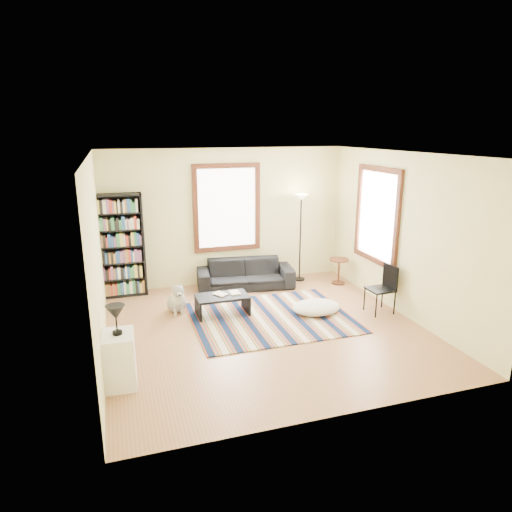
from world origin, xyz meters
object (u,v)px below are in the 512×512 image
object	(u,v)px
floor_cushion	(316,307)
dog	(176,297)
sofa	(245,274)
white_cabinet	(120,360)
folding_chair	(380,289)
floor_lamp	(300,238)
bookshelf	(120,246)
coffee_table	(222,305)
side_table	(339,271)

from	to	relation	value
floor_cushion	dog	size ratio (longest dim) A/B	1.63
sofa	white_cabinet	bearing A→B (deg)	-121.96
folding_chair	floor_cushion	bearing A→B (deg)	161.61
sofa	floor_lamp	size ratio (longest dim) A/B	1.05
dog	sofa	bearing A→B (deg)	26.85
floor_lamp	dog	world-z (taller)	floor_lamp
bookshelf	coffee_table	xyz separation A→B (m)	(1.62, -1.55, -0.82)
coffee_table	floor_cushion	distance (m)	1.66
sofa	bookshelf	size ratio (longest dim) A/B	0.98
white_cabinet	dog	bearing A→B (deg)	68.33
bookshelf	sofa	bearing A→B (deg)	-6.40
bookshelf	dog	world-z (taller)	bookshelf
folding_chair	white_cabinet	xyz separation A→B (m)	(-4.45, -1.09, -0.08)
side_table	white_cabinet	xyz separation A→B (m)	(-4.50, -2.73, 0.08)
bookshelf	white_cabinet	world-z (taller)	bookshelf
sofa	coffee_table	size ratio (longest dim) A/B	2.17
floor_lamp	folding_chair	xyz separation A→B (m)	(0.64, -2.11, -0.50)
side_table	folding_chair	bearing A→B (deg)	-91.75
white_cabinet	coffee_table	bearing A→B (deg)	48.93
floor_lamp	side_table	distance (m)	1.07
white_cabinet	floor_cushion	bearing A→B (deg)	25.53
bookshelf	floor_lamp	xyz separation A→B (m)	(3.66, -0.17, -0.07)
coffee_table	floor_lamp	bearing A→B (deg)	34.16
floor_cushion	bookshelf	bearing A→B (deg)	148.36
bookshelf	side_table	distance (m)	4.46
side_table	white_cabinet	world-z (taller)	white_cabinet
sofa	bookshelf	xyz separation A→B (m)	(-2.41, 0.27, 0.71)
side_table	dog	distance (m)	3.51
floor_lamp	white_cabinet	size ratio (longest dim) A/B	2.66
bookshelf	coffee_table	size ratio (longest dim) A/B	2.22
coffee_table	dog	xyz separation A→B (m)	(-0.74, 0.40, 0.09)
floor_cushion	white_cabinet	size ratio (longest dim) A/B	1.25
bookshelf	floor_lamp	distance (m)	3.66
bookshelf	floor_cushion	distance (m)	3.88
floor_cushion	white_cabinet	xyz separation A→B (m)	(-3.37, -1.40, 0.24)
sofa	dog	world-z (taller)	sofa
coffee_table	white_cabinet	xyz separation A→B (m)	(-1.77, -1.82, 0.17)
floor_cushion	floor_lamp	world-z (taller)	floor_lamp
coffee_table	floor_cushion	size ratio (longest dim) A/B	1.02
sofa	floor_cushion	distance (m)	1.90
sofa	coffee_table	xyz separation A→B (m)	(-0.79, -1.28, -0.11)
sofa	bookshelf	bearing A→B (deg)	-178.88
floor_cushion	floor_lamp	xyz separation A→B (m)	(0.44, 1.81, 0.82)
white_cabinet	dog	distance (m)	2.45
folding_chair	white_cabinet	distance (m)	4.58
folding_chair	dog	world-z (taller)	folding_chair
sofa	side_table	distance (m)	1.98
floor_lamp	side_table	world-z (taller)	floor_lamp
floor_lamp	folding_chair	distance (m)	2.26
sofa	folding_chair	world-z (taller)	folding_chair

